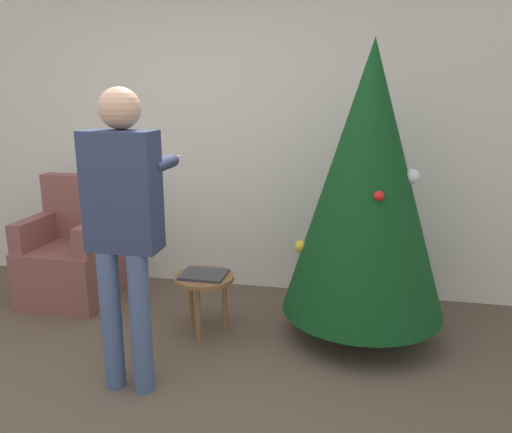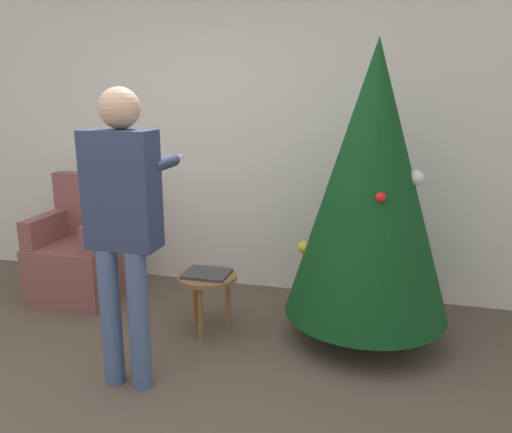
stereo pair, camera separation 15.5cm
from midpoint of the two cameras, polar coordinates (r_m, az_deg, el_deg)
wall_back at (r=4.39m, az=-2.64°, el=9.25°), size 8.00×0.06×2.70m
christmas_tree at (r=3.44m, az=14.30°, el=3.74°), size 1.13×1.13×2.06m
armchair at (r=4.51m, az=-18.32°, el=-4.07°), size 0.67×0.66×1.03m
person_standing at (r=2.90m, az=-13.51°, el=0.36°), size 0.42×0.57×1.75m
side_stool at (r=3.64m, az=-4.39°, el=-7.62°), size 0.43×0.43×0.44m
laptop at (r=3.61m, az=-4.42°, el=-6.53°), size 0.32×0.26×0.02m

